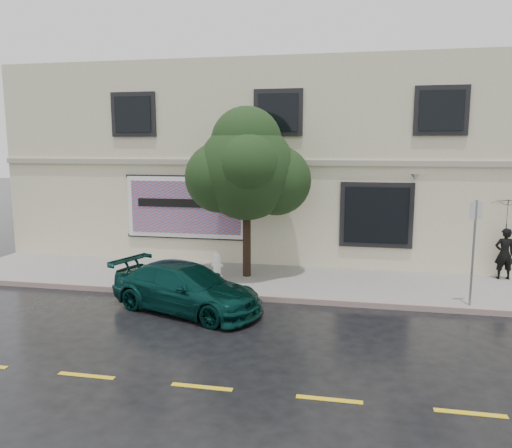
% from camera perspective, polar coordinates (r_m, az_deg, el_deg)
% --- Properties ---
extents(ground, '(90.00, 90.00, 0.00)m').
position_cam_1_polar(ground, '(12.29, -1.23, -10.82)').
color(ground, black).
rests_on(ground, ground).
extents(sidewalk, '(20.00, 3.50, 0.15)m').
position_cam_1_polar(sidewalk, '(15.31, 1.43, -6.50)').
color(sidewalk, gray).
rests_on(sidewalk, ground).
extents(curb, '(20.00, 0.18, 0.16)m').
position_cam_1_polar(curb, '(13.66, 0.15, -8.43)').
color(curb, gray).
rests_on(curb, ground).
extents(road_marking, '(19.00, 0.12, 0.01)m').
position_cam_1_polar(road_marking, '(9.18, -6.21, -18.02)').
color(road_marking, gold).
rests_on(road_marking, ground).
extents(building, '(20.00, 8.12, 7.00)m').
position_cam_1_polar(building, '(20.44, 4.26, 7.12)').
color(building, beige).
rests_on(building, ground).
extents(billboard, '(4.30, 0.16, 2.20)m').
position_cam_1_polar(billboard, '(17.31, -8.08, 1.91)').
color(billboard, white).
rests_on(billboard, ground).
extents(car, '(4.47, 3.09, 1.19)m').
position_cam_1_polar(car, '(12.83, -8.00, -7.23)').
color(car, '#08302C').
rests_on(car, ground).
extents(pedestrian, '(0.61, 0.44, 1.56)m').
position_cam_1_polar(pedestrian, '(16.80, 26.50, -3.05)').
color(pedestrian, black).
rests_on(pedestrian, sidewalk).
extents(umbrella, '(1.24, 1.24, 0.76)m').
position_cam_1_polar(umbrella, '(16.62, 26.79, 0.88)').
color(umbrella, black).
rests_on(umbrella, pedestrian).
extents(street_tree, '(2.96, 2.96, 4.72)m').
position_cam_1_polar(street_tree, '(15.07, -1.09, 6.02)').
color(street_tree, black).
rests_on(street_tree, sidewalk).
extents(fire_hydrant, '(0.33, 0.31, 0.82)m').
position_cam_1_polar(fire_hydrant, '(15.28, -4.46, -4.72)').
color(fire_hydrant, white).
rests_on(fire_hydrant, sidewalk).
extents(sign_pole, '(0.32, 0.13, 2.68)m').
position_cam_1_polar(sign_pole, '(13.52, 23.63, -2.04)').
color(sign_pole, gray).
rests_on(sign_pole, sidewalk).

